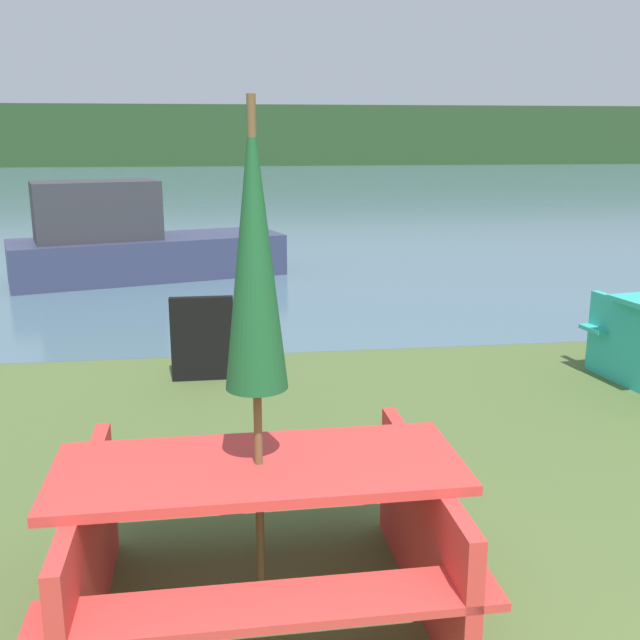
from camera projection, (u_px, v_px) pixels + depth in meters
name	position (u px, v px, depth m)	size (l,w,h in m)	color
water	(239.00, 185.00, 31.53)	(60.00, 50.00, 0.00)	slate
far_treeline	(229.00, 135.00, 50.27)	(80.00, 1.60, 4.00)	#284723
picnic_table_red	(260.00, 524.00, 3.30)	(1.79, 1.40, 0.74)	red
umbrella_darkgreen	(254.00, 252.00, 3.01)	(0.26, 0.26, 2.28)	brown
boat	(134.00, 244.00, 11.17)	(4.18, 2.31, 1.46)	#333856
signboard	(202.00, 339.00, 6.57)	(0.55, 0.08, 0.75)	black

